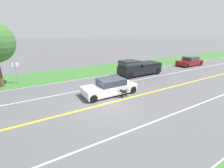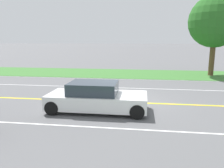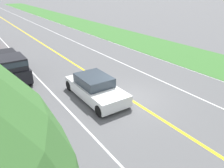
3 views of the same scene
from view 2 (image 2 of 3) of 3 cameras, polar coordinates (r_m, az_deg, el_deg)
ground_plane at (r=11.54m, az=3.49°, el=-4.80°), size 400.00×400.00×0.00m
centre_divider_line at (r=11.54m, az=3.49°, el=-4.79°), size 0.18×160.00×0.01m
lane_edge_line_left at (r=18.36m, az=5.18°, el=1.27°), size 0.14×160.00×0.01m
lane_dash_same_dir at (r=8.25m, az=1.56°, el=-11.52°), size 0.10×160.00×0.01m
lane_dash_oncoming at (r=14.93m, az=4.53°, el=-1.07°), size 0.10×160.00×0.01m
grass_verge_left at (r=21.31m, az=5.58°, el=2.70°), size 6.00×160.00×0.03m
ego_car at (r=10.07m, az=-4.09°, el=-3.55°), size 1.94×4.50×1.34m
dog at (r=11.38m, az=-5.73°, el=-2.54°), size 0.30×1.08×0.77m
roadside_tree_left_near at (r=21.91m, az=25.36°, el=14.56°), size 4.61×4.61×7.16m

